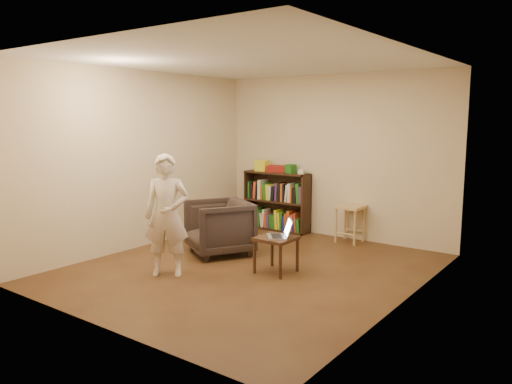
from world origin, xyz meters
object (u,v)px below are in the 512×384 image
Objects in this scene: bookshelf at (277,204)px; armchair at (219,227)px; laptop at (281,233)px; person at (167,215)px; stool at (350,213)px; side_table at (276,243)px.

bookshelf reaches higher than armchair.
laptop is (1.41, -1.99, 0.07)m from bookshelf.
person is (0.12, -1.11, 0.36)m from armchair.
stool is 1.33× the size of laptop.
side_table is 0.15m from laptop.
bookshelf is 1.42× the size of armchair.
stool is 2.09m from armchair.
person reaches higher than stool.
person reaches higher than armchair.
person is (-1.02, -0.87, 0.37)m from side_table.
person is (0.33, -2.89, 0.31)m from bookshelf.
laptop reaches higher than stool.
stool is at bearing 88.30° from side_table.
stool is 0.39× the size of person.
laptop is 0.29× the size of person.
bookshelf reaches higher than stool.
bookshelf is 2.44m from laptop.
person reaches higher than bookshelf.
bookshelf is at bearing 177.38° from stool.
bookshelf is 0.80× the size of person.
armchair is at bearing 168.05° from side_table.
armchair is 0.56× the size of person.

